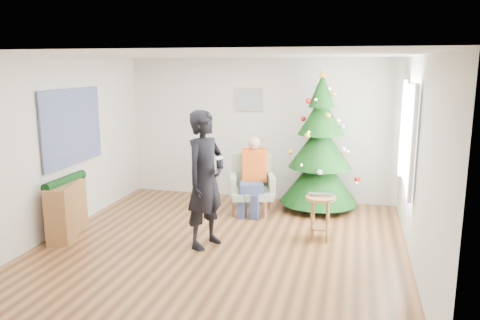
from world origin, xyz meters
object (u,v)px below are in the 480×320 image
(christmas_tree, at_px, (320,147))
(console, at_px, (67,209))
(stool, at_px, (320,218))
(armchair, at_px, (252,192))
(standing_man, at_px, (206,180))

(christmas_tree, distance_m, console, 4.18)
(stool, bearing_deg, console, -169.09)
(stool, distance_m, armchair, 1.60)
(armchair, distance_m, standing_man, 1.75)
(stool, height_order, armchair, armchair)
(stool, bearing_deg, christmas_tree, 95.49)
(christmas_tree, xyz_separation_m, stool, (0.14, -1.50, -0.76))
(christmas_tree, height_order, stool, christmas_tree)
(standing_man, distance_m, console, 2.19)
(christmas_tree, distance_m, standing_man, 2.50)
(console, bearing_deg, christmas_tree, 16.16)
(christmas_tree, xyz_separation_m, console, (-3.49, -2.20, -0.69))
(stool, bearing_deg, standing_man, -158.59)
(stool, relative_size, standing_man, 0.34)
(armchair, height_order, console, armchair)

